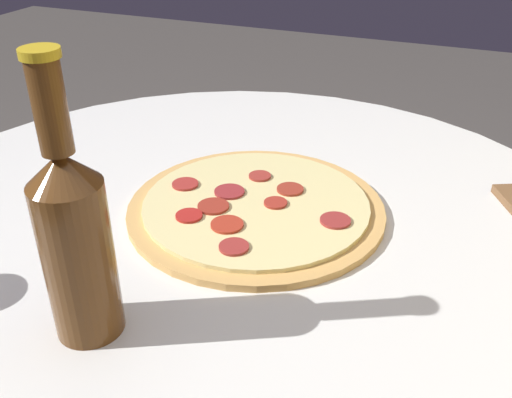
{
  "coord_description": "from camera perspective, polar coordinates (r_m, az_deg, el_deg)",
  "views": [
    {
      "loc": [
        0.59,
        0.28,
        1.17
      ],
      "look_at": [
        -0.04,
        0.02,
        0.78
      ],
      "focal_mm": 40.0,
      "sensor_mm": 36.0,
      "label": 1
    }
  ],
  "objects": [
    {
      "name": "beer_bottle",
      "position": [
        0.56,
        -17.65,
        -3.73
      ],
      "size": [
        0.07,
        0.07,
        0.29
      ],
      "color": "#563314",
      "rests_on": "table"
    },
    {
      "name": "pizza",
      "position": [
        0.79,
        -0.04,
        -0.78
      ],
      "size": [
        0.35,
        0.35,
        0.02
      ],
      "color": "tan",
      "rests_on": "table"
    },
    {
      "name": "table",
      "position": [
        0.88,
        -2.29,
        -11.81
      ],
      "size": [
        1.05,
        1.05,
        0.76
      ],
      "color": "silver",
      "rests_on": "ground_plane"
    }
  ]
}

